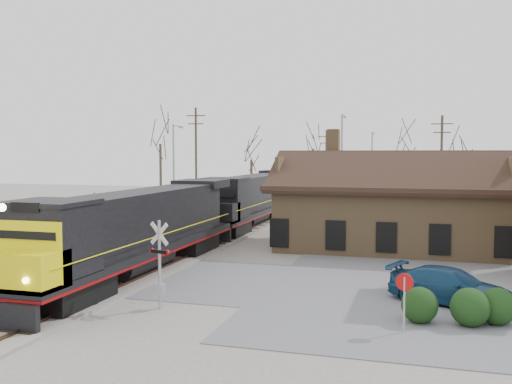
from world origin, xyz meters
TOP-DOWN VIEW (x-y plane):
  - ground at (0.00, 0.00)m, footprint 140.00×140.00m
  - road at (0.00, 0.00)m, footprint 60.00×9.00m
  - parking_lot at (18.00, 4.00)m, footprint 22.00×26.00m
  - track_main at (0.00, 15.00)m, footprint 3.40×90.00m
  - track_siding at (-4.50, 15.00)m, footprint 3.40×90.00m
  - depot at (11.99, 12.00)m, footprint 15.20×9.31m
  - locomotive_lead at (0.00, -0.37)m, footprint 3.02×20.21m
  - locomotive_trailing at (0.00, 20.12)m, footprint 3.02×20.21m
  - crossbuck_near at (3.88, -5.50)m, footprint 1.00×0.38m
  - crossbuck_far at (-6.04, 5.66)m, footprint 1.07×0.30m
  - do_not_enter_sign at (13.42, -5.99)m, footprint 0.62×0.23m
  - parked_car at (15.18, -1.46)m, footprint 5.55×3.86m
  - hedge_a at (13.94, -4.58)m, footprint 1.35×1.35m
  - hedge_b at (15.69, -4.51)m, footprint 1.42×1.42m
  - hedge_c at (16.66, -4.02)m, footprint 1.37×1.37m
  - streetlight_a at (-6.14, 18.12)m, footprint 0.25×2.04m
  - streetlight_b at (7.41, 22.22)m, footprint 0.25×2.04m
  - streetlight_c at (8.83, 35.55)m, footprint 0.25×2.04m
  - utility_pole_a at (-7.65, 26.64)m, footprint 2.00×0.24m
  - utility_pole_b at (2.64, 43.48)m, footprint 2.00×0.24m
  - utility_pole_c at (15.68, 30.22)m, footprint 2.00×0.24m
  - tree_a at (-15.39, 34.66)m, footprint 4.85×4.85m
  - tree_b at (-5.57, 38.88)m, footprint 3.59×3.59m
  - tree_c at (0.65, 45.18)m, footprint 4.50×4.50m
  - tree_d at (12.03, 41.09)m, footprint 4.18×4.18m
  - tree_e at (17.67, 37.40)m, footprint 3.48×3.48m

SIDE VIEW (x-z plane):
  - ground at x=0.00m, z-range 0.00..0.00m
  - road at x=0.00m, z-range 0.00..0.03m
  - parking_lot at x=18.00m, z-range 0.01..0.04m
  - track_main at x=0.00m, z-range -0.05..0.19m
  - track_siding at x=-4.50m, z-range -0.05..0.19m
  - hedge_a at x=13.94m, z-range 0.00..1.35m
  - hedge_c at x=16.66m, z-range 0.00..1.37m
  - hedge_b at x=15.69m, z-range 0.00..1.42m
  - parked_car at x=15.18m, z-range 0.00..1.49m
  - do_not_enter_sign at x=13.42m, z-range 0.43..2.56m
  - crossbuck_near at x=3.88m, z-range -0.08..3.51m
  - crossbuck_far at x=-6.04m, z-range -0.10..3.67m
  - locomotive_trailing at x=0.00m, z-range 0.23..4.48m
  - locomotive_lead at x=0.00m, z-range 0.11..4.60m
  - depot at x=11.99m, z-range -1.54..6.36m
  - utility_pole_b at x=2.64m, z-range 0.22..9.24m
  - streetlight_c at x=8.83m, z-range 0.53..9.03m
  - streetlight_a at x=-6.14m, z-range 0.53..9.18m
  - utility_pole_c at x=15.68m, z-range 0.22..9.98m
  - streetlight_b at x=7.41m, z-range 0.54..10.08m
  - utility_pole_a at x=-7.65m, z-range 0.23..10.95m
  - tree_e at x=17.67m, z-range 1.80..10.33m
  - tree_b at x=-5.57m, z-range 1.85..10.64m
  - tree_d at x=12.03m, z-range 2.17..12.40m
  - tree_c at x=0.65m, z-range 2.34..13.38m
  - tree_a at x=-15.39m, z-range 2.52..14.40m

